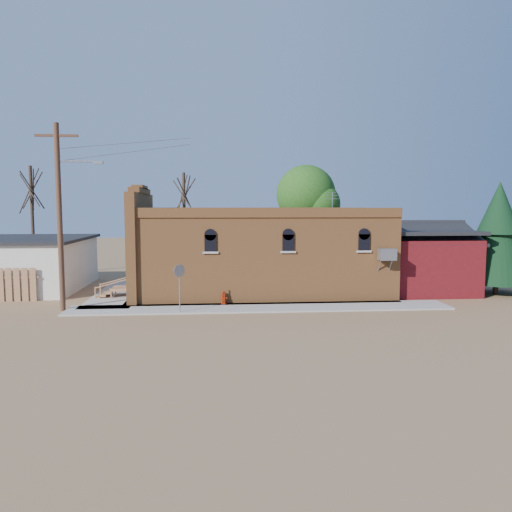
{
  "coord_description": "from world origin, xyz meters",
  "views": [
    {
      "loc": [
        -0.73,
        -23.47,
        5.04
      ],
      "look_at": [
        1.43,
        3.22,
        2.4
      ],
      "focal_mm": 35.0,
      "sensor_mm": 36.0,
      "label": 1
    }
  ],
  "objects": [
    {
      "name": "evergreen_tree",
      "position": [
        15.5,
        4.0,
        3.71
      ],
      "size": [
        3.6,
        3.6,
        6.5
      ],
      "color": "#453527",
      "rests_on": "ground"
    },
    {
      "name": "trash_barrel",
      "position": [
        -5.3,
        4.65,
        0.52
      ],
      "size": [
        0.67,
        0.67,
        0.87
      ],
      "primitive_type": "cylinder",
      "rotation": [
        0.0,
        0.0,
        0.21
      ],
      "color": "#1B4C87",
      "rests_on": "sidewalk_west"
    },
    {
      "name": "utility_pole",
      "position": [
        -8.14,
        1.2,
        4.77
      ],
      "size": [
        3.12,
        0.26,
        9.0
      ],
      "color": "#452E1B",
      "rests_on": "ground"
    },
    {
      "name": "ground",
      "position": [
        0.0,
        0.0,
        0.0
      ],
      "size": [
        120.0,
        120.0,
        0.0
      ],
      "primitive_type": "plane",
      "color": "olive",
      "rests_on": "ground"
    },
    {
      "name": "tree_leafy",
      "position": [
        6.0,
        13.5,
        5.93
      ],
      "size": [
        4.4,
        4.4,
        8.15
      ],
      "color": "#453527",
      "rests_on": "ground"
    },
    {
      "name": "brick_bar",
      "position": [
        1.64,
        5.49,
        2.34
      ],
      "size": [
        16.4,
        7.97,
        6.3
      ],
      "color": "#AF6935",
      "rests_on": "ground"
    },
    {
      "name": "tree_bare_near",
      "position": [
        -3.0,
        13.0,
        5.96
      ],
      "size": [
        2.8,
        2.8,
        7.65
      ],
      "color": "#453527",
      "rests_on": "ground"
    },
    {
      "name": "red_shed",
      "position": [
        11.5,
        5.5,
        2.27
      ],
      "size": [
        5.4,
        6.4,
        4.3
      ],
      "color": "#550E12",
      "rests_on": "ground"
    },
    {
      "name": "stop_sign",
      "position": [
        -2.45,
        0.0,
        1.84
      ],
      "size": [
        0.5,
        0.45,
        2.29
      ],
      "rotation": [
        0.0,
        0.0,
        0.28
      ],
      "color": "gray",
      "rests_on": "sidewalk_south"
    },
    {
      "name": "sidewalk_west",
      "position": [
        -6.3,
        6.0,
        0.04
      ],
      "size": [
        2.6,
        10.0,
        0.08
      ],
      "primitive_type": "cube",
      "color": "#9E9991",
      "rests_on": "ground"
    },
    {
      "name": "fire_hydrant",
      "position": [
        -0.34,
        1.8,
        0.4
      ],
      "size": [
        0.36,
        0.34,
        0.65
      ],
      "rotation": [
        0.0,
        0.0,
        0.12
      ],
      "color": "#A92509",
      "rests_on": "sidewalk_south"
    },
    {
      "name": "sidewalk_south",
      "position": [
        1.5,
        0.9,
        0.04
      ],
      "size": [
        19.0,
        2.2,
        0.08
      ],
      "primitive_type": "cube",
      "color": "#9E9991",
      "rests_on": "ground"
    },
    {
      "name": "tree_bare_far",
      "position": [
        -14.0,
        14.0,
        6.36
      ],
      "size": [
        2.8,
        2.8,
        8.16
      ],
      "color": "#453527",
      "rests_on": "ground"
    }
  ]
}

